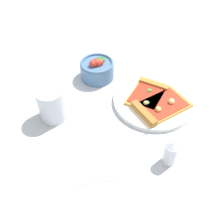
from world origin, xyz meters
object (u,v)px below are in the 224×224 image
Objects in this scene: pizza_slice_near at (159,107)px; pizza_slice_far at (149,93)px; salad_bowl at (97,69)px; paper_napkin at (92,157)px; soda_glass at (52,105)px; pepper_shaker at (170,153)px; plate at (153,101)px.

pizza_slice_near reaches higher than pizza_slice_far.
salad_bowl is (0.11, 0.16, 0.01)m from pizza_slice_far.
salad_bowl reaches higher than paper_napkin.
soda_glass reaches higher than salad_bowl.
pizza_slice_far is 2.09× the size of pepper_shaker.
soda_glass reaches higher than pizza_slice_near.
plate is at bearing 1.91° from pepper_shaker.
soda_glass reaches higher than pepper_shaker.
salad_bowl reaches higher than pizza_slice_far.
soda_glass is at bearing 61.41° from pepper_shaker.
pizza_slice_near is 1.17× the size of pizza_slice_far.
pizza_slice_near is at bearing -0.57° from pepper_shaker.
soda_glass is at bearing 144.60° from salad_bowl.
pizza_slice_far is at bearing -76.62° from soda_glass.
pepper_shaker is (-0.23, -0.02, 0.02)m from pizza_slice_far.
soda_glass is at bearing 99.09° from plate.
pepper_shaker is at bearing -178.09° from plate.
pizza_slice_near is 0.31m from soda_glass.
salad_bowl is (0.13, 0.17, 0.03)m from plate.
pizza_slice_near is 0.25m from paper_napkin.
pizza_slice_near is at bearing -133.18° from salad_bowl.
plate is 0.22m from pepper_shaker.
pizza_slice_far is (0.02, 0.01, 0.01)m from plate.
plate is 0.03m from pizza_slice_far.
paper_napkin is (-0.33, 0.01, -0.03)m from salad_bowl.
pizza_slice_near is 0.25m from salad_bowl.
pepper_shaker is at bearing -95.58° from paper_napkin.
paper_napkin is at bearing 141.39° from pizza_slice_far.
salad_bowl is 0.75× the size of paper_napkin.
pizza_slice_near is at bearing -88.65° from soda_glass.
salad_bowl is at bearing -35.40° from soda_glass.
plate is 0.22m from salad_bowl.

